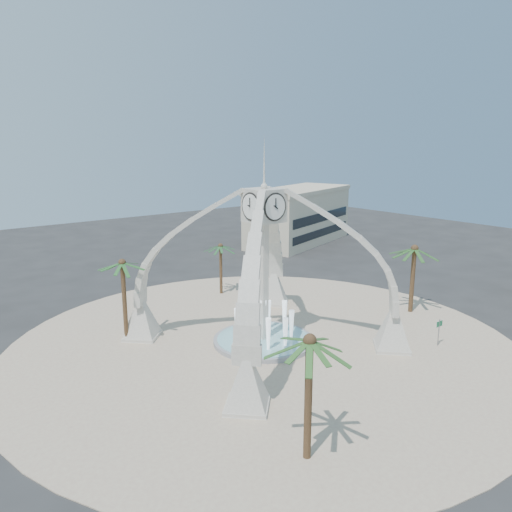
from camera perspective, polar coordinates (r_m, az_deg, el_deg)
ground at (r=40.40m, az=0.87°, el=-9.93°), size 140.00×140.00×0.00m
plaza at (r=40.39m, az=0.87°, el=-9.89°), size 40.00×40.00×0.06m
clock_tower at (r=38.34m, az=0.90°, el=-0.96°), size 17.94×17.94×16.30m
fountain at (r=40.29m, az=0.87°, el=-9.55°), size 8.00×8.00×3.62m
building_ne at (r=78.90m, az=4.90°, el=4.63°), size 21.87×14.17×8.60m
palm_east at (r=47.95m, az=17.68°, el=0.73°), size 4.83×4.83×6.95m
palm_west at (r=39.97m, az=-15.05°, el=-0.91°), size 4.43×4.43×7.26m
palm_north at (r=51.70m, az=-4.08°, el=1.08°), size 3.69×3.69×5.78m
palm_south at (r=24.46m, az=6.16°, el=-9.80°), size 5.54×5.54×7.19m
street_sign at (r=41.78m, az=20.19°, el=-7.64°), size 0.82×0.07×2.22m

